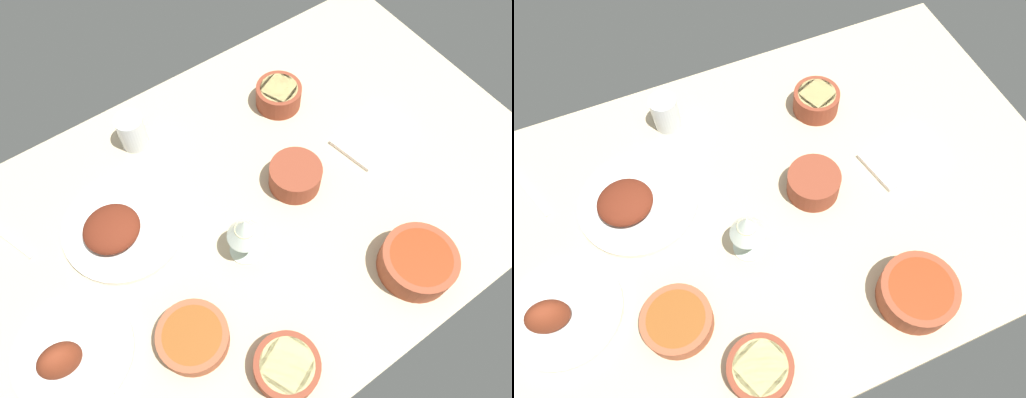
# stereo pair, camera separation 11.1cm
# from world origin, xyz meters

# --- Properties ---
(dining_table) EXTENTS (1.40, 0.90, 0.04)m
(dining_table) POSITION_xyz_m (0.00, 0.00, 0.02)
(dining_table) COLOR #C6B28E
(dining_table) RESTS_ON ground
(plate_near_viewer) EXTENTS (0.24, 0.24, 0.10)m
(plate_near_viewer) POSITION_xyz_m (-0.50, -0.08, 0.06)
(plate_near_viewer) COLOR silver
(plate_near_viewer) RESTS_ON dining_table
(plate_center_main) EXTENTS (0.27, 0.27, 0.06)m
(plate_center_main) POSITION_xyz_m (-0.29, 0.12, 0.06)
(plate_center_main) COLOR silver
(plate_center_main) RESTS_ON dining_table
(bowl_sauce) EXTENTS (0.16, 0.16, 0.06)m
(bowl_sauce) POSITION_xyz_m (0.19, -0.33, 0.07)
(bowl_sauce) COLOR brown
(bowl_sauce) RESTS_ON dining_table
(bowl_cream) EXTENTS (0.12, 0.12, 0.06)m
(bowl_cream) POSITION_xyz_m (0.11, -0.01, 0.07)
(bowl_cream) COLOR brown
(bowl_cream) RESTS_ON dining_table
(bowl_pasta) EXTENTS (0.12, 0.12, 0.06)m
(bowl_pasta) POSITION_xyz_m (0.22, 0.21, 0.07)
(bowl_pasta) COLOR brown
(bowl_pasta) RESTS_ON dining_table
(bowl_soup) EXTENTS (0.14, 0.14, 0.05)m
(bowl_soup) POSITION_xyz_m (-0.28, -0.19, 0.07)
(bowl_soup) COLOR #A35133
(bowl_soup) RESTS_ON dining_table
(bowl_potatoes) EXTENTS (0.13, 0.13, 0.05)m
(bowl_potatoes) POSITION_xyz_m (-0.17, -0.34, 0.07)
(bowl_potatoes) COLOR brown
(bowl_potatoes) RESTS_ON dining_table
(wine_glass) EXTENTS (0.08, 0.08, 0.14)m
(wine_glass) POSITION_xyz_m (-0.09, -0.08, 0.14)
(wine_glass) COLOR silver
(wine_glass) RESTS_ON dining_table
(water_tumbler) EXTENTS (0.07, 0.07, 0.09)m
(water_tumbler) POSITION_xyz_m (-0.15, 0.31, 0.09)
(water_tumbler) COLOR silver
(water_tumbler) RESTS_ON dining_table
(folded_napkin) EXTENTS (0.21, 0.15, 0.01)m
(folded_napkin) POSITION_xyz_m (0.35, -0.01, 0.05)
(folded_napkin) COLOR white
(folded_napkin) RESTS_ON dining_table
(spoon_loose) EXTENTS (0.07, 0.17, 0.01)m
(spoon_loose) POSITION_xyz_m (-0.51, 0.25, 0.04)
(spoon_loose) COLOR silver
(spoon_loose) RESTS_ON dining_table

